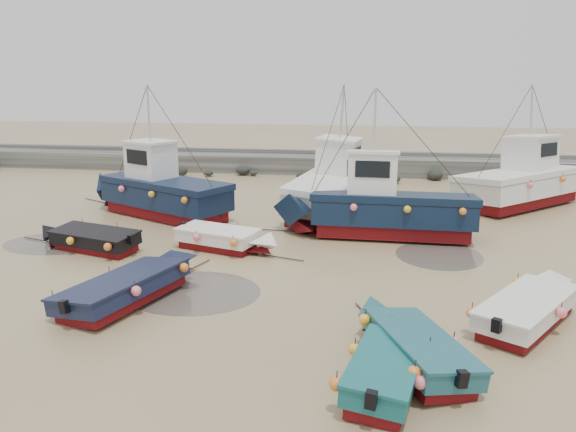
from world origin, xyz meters
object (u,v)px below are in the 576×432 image
Objects in this scene: cabin_boat_3 at (527,180)px; person at (218,224)px; dinghy_3 at (532,304)px; dinghy_4 at (89,236)px; cabin_boat_0 at (156,188)px; dinghy_2 at (387,361)px; dinghy_1 at (133,283)px; cabin_boat_2 at (378,206)px; dinghy_6 at (410,340)px; cabin_boat_1 at (333,185)px; dinghy_5 at (225,236)px.

cabin_boat_3 is 4.83× the size of person.
dinghy_3 is 15.67m from cabin_boat_3.
dinghy_4 is 0.61× the size of cabin_boat_0.
dinghy_2 is 0.55× the size of cabin_boat_0.
dinghy_1 is 0.66× the size of cabin_boat_2.
dinghy_1 is 1.14× the size of dinghy_4.
person is at bearing 132.10° from dinghy_2.
dinghy_6 is at bearing -175.08° from cabin_boat_2.
dinghy_2 is 16.70m from cabin_boat_1.
cabin_boat_1 reaches higher than dinghy_2.
cabin_boat_0 is 0.84× the size of cabin_boat_1.
dinghy_4 is 11.89m from cabin_boat_2.
cabin_boat_3 is at bearing 45.30° from dinghy_6.
person is at bearing -83.64° from cabin_boat_0.
dinghy_4 is 6.00m from person.
cabin_boat_1 reaches higher than dinghy_3.
dinghy_1 is at bearing 165.38° from dinghy_2.
cabin_boat_3 is (10.04, 2.61, 0.02)m from cabin_boat_1.
dinghy_6 is at bearing -104.69° from dinghy_4.
cabin_boat_0 is at bearing -117.71° from cabin_boat_3.
cabin_boat_0 and cabin_boat_2 have the same top height.
dinghy_2 is 0.94× the size of dinghy_6.
cabin_boat_3 reaches higher than dinghy_3.
dinghy_2 is 0.96× the size of dinghy_5.
dinghy_1 is 5.95m from dinghy_4.
person is (-7.31, 0.86, -1.35)m from cabin_boat_2.
dinghy_3 is at bearing 55.32° from dinghy_2.
person is at bearing -25.79° from dinghy_4.
cabin_boat_0 is at bearing 108.09° from dinghy_6.
cabin_boat_0 is (0.61, 5.74, 0.79)m from dinghy_4.
person is at bearing -133.43° from cabin_boat_1.
dinghy_2 is 0.90× the size of dinghy_4.
dinghy_4 is 0.51× the size of cabin_boat_1.
dinghy_2 is (7.63, -3.78, 0.03)m from dinghy_1.
dinghy_6 is 17.29m from cabin_boat_0.
cabin_boat_1 is 10.38m from cabin_boat_3.
cabin_boat_2 is (-4.23, 8.02, 0.80)m from dinghy_3.
cabin_boat_1 reaches higher than dinghy_1.
dinghy_2 and dinghy_4 have the same top height.
dinghy_4 is 21.93m from cabin_boat_3.
cabin_boat_0 is at bearing 125.81° from dinghy_1.
cabin_boat_2 reaches higher than dinghy_4.
dinghy_1 is 1.19× the size of dinghy_6.
dinghy_3 is 16.17m from dinghy_4.
dinghy_1 is 1.18× the size of dinghy_3.
dinghy_6 is at bearing 0.25° from dinghy_1.
cabin_boat_1 is (5.20, 12.72, 0.77)m from dinghy_1.
cabin_boat_2 is at bearing 152.32° from dinghy_3.
dinghy_4 reaches higher than person.
dinghy_4 is at bearing -64.68° from dinghy_5.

